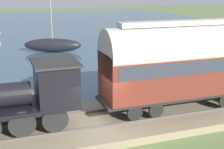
{
  "coord_description": "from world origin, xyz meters",
  "views": [
    {
      "loc": [
        -12.55,
        3.89,
        6.47
      ],
      "look_at": [
        3.97,
        -1.96,
        1.67
      ],
      "focal_mm": 50.0,
      "sensor_mm": 36.0,
      "label": 1
    }
  ],
  "objects_px": {
    "rowboat_near_shore": "(170,65)",
    "rowboat_off_pier": "(72,70)",
    "rowboat_mid_harbor": "(151,58)",
    "passenger_coach": "(184,60)",
    "steam_locomotive": "(32,91)",
    "sailboat_black": "(53,45)"
  },
  "relations": [
    {
      "from": "rowboat_near_shore",
      "to": "rowboat_off_pier",
      "type": "height_order",
      "value": "rowboat_off_pier"
    },
    {
      "from": "rowboat_off_pier",
      "to": "rowboat_mid_harbor",
      "type": "bearing_deg",
      "value": -128.61
    },
    {
      "from": "passenger_coach",
      "to": "rowboat_off_pier",
      "type": "relative_size",
      "value": 3.78
    },
    {
      "from": "passenger_coach",
      "to": "rowboat_near_shore",
      "type": "relative_size",
      "value": 3.25
    },
    {
      "from": "rowboat_mid_harbor",
      "to": "rowboat_near_shore",
      "type": "height_order",
      "value": "rowboat_near_shore"
    },
    {
      "from": "steam_locomotive",
      "to": "passenger_coach",
      "type": "distance_m",
      "value": 7.7
    },
    {
      "from": "sailboat_black",
      "to": "rowboat_near_shore",
      "type": "height_order",
      "value": "sailboat_black"
    },
    {
      "from": "sailboat_black",
      "to": "rowboat_off_pier",
      "type": "relative_size",
      "value": 3.51
    },
    {
      "from": "passenger_coach",
      "to": "rowboat_near_shore",
      "type": "xyz_separation_m",
      "value": [
        9.27,
        -4.64,
        -2.7
      ]
    },
    {
      "from": "passenger_coach",
      "to": "sailboat_black",
      "type": "xyz_separation_m",
      "value": [
        19.55,
        3.7,
        -2.21
      ]
    },
    {
      "from": "rowboat_mid_harbor",
      "to": "rowboat_off_pier",
      "type": "relative_size",
      "value": 0.93
    },
    {
      "from": "rowboat_near_shore",
      "to": "sailboat_black",
      "type": "bearing_deg",
      "value": 72.9
    },
    {
      "from": "rowboat_near_shore",
      "to": "steam_locomotive",
      "type": "bearing_deg",
      "value": 160.88
    },
    {
      "from": "steam_locomotive",
      "to": "rowboat_mid_harbor",
      "type": "distance_m",
      "value": 17.32
    },
    {
      "from": "sailboat_black",
      "to": "rowboat_off_pier",
      "type": "height_order",
      "value": "sailboat_black"
    },
    {
      "from": "sailboat_black",
      "to": "rowboat_mid_harbor",
      "type": "distance_m",
      "value": 10.81
    },
    {
      "from": "passenger_coach",
      "to": "sailboat_black",
      "type": "relative_size",
      "value": 1.07
    },
    {
      "from": "sailboat_black",
      "to": "passenger_coach",
      "type": "bearing_deg",
      "value": -147.27
    },
    {
      "from": "sailboat_black",
      "to": "rowboat_off_pier",
      "type": "xyz_separation_m",
      "value": [
        -9.32,
        0.0,
        -0.48
      ]
    },
    {
      "from": "passenger_coach",
      "to": "rowboat_mid_harbor",
      "type": "distance_m",
      "value": 13.36
    },
    {
      "from": "steam_locomotive",
      "to": "rowboat_mid_harbor",
      "type": "relative_size",
      "value": 2.55
    },
    {
      "from": "steam_locomotive",
      "to": "rowboat_near_shore",
      "type": "relative_size",
      "value": 2.04
    }
  ]
}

